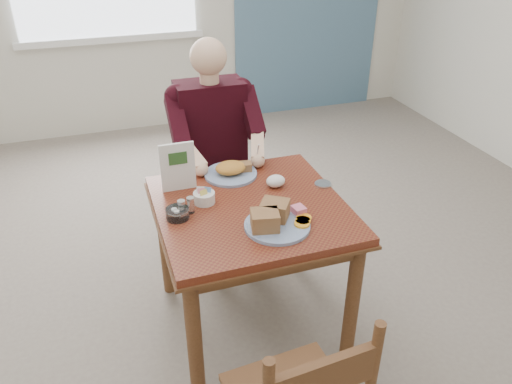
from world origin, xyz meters
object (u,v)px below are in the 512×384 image
object	(u,v)px
diner	(214,137)
far_plate	(232,170)
chair_far	(213,179)
table	(251,224)
near_plate	(275,219)

from	to	relation	value
diner	far_plate	bearing A→B (deg)	-90.36
chair_far	diner	bearing A→B (deg)	-89.99
chair_far	diner	distance (m)	0.34
table	diner	distance (m)	0.73
near_plate	far_plate	world-z (taller)	near_plate
chair_far	far_plate	size ratio (longest dim) A/B	2.91
table	chair_far	xyz separation A→B (m)	(0.00, 0.80, -0.16)
chair_far	diner	xyz separation A→B (m)	(0.00, -0.09, 0.33)
near_plate	table	bearing A→B (deg)	102.37
chair_far	near_plate	distance (m)	1.05
chair_far	near_plate	world-z (taller)	chair_far
diner	table	bearing A→B (deg)	-90.00
far_plate	diner	bearing A→B (deg)	89.64
table	near_plate	size ratio (longest dim) A/B	2.39
far_plate	near_plate	bearing A→B (deg)	-84.82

